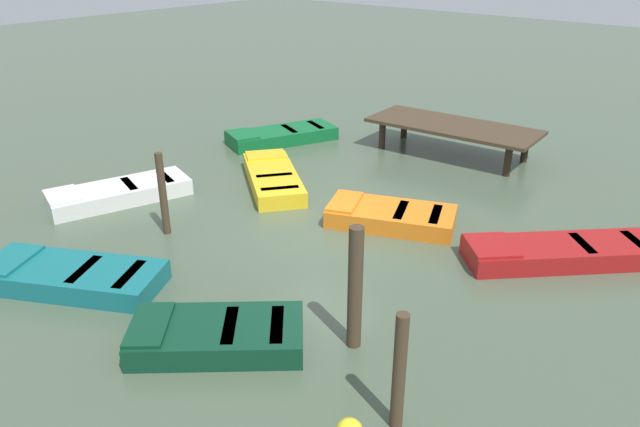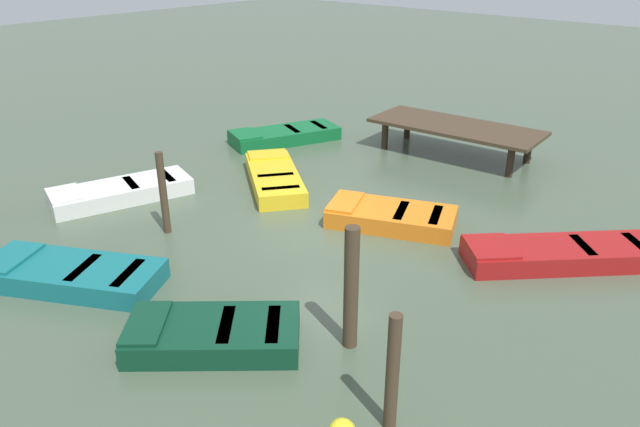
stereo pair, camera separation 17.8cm
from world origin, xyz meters
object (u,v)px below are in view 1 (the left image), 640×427
(rowboat_white, at_px, (119,193))
(mooring_piling_far_left, at_px, (399,372))
(mooring_piling_near_right, at_px, (355,288))
(rowboat_yellow, at_px, (273,178))
(mooring_piling_center, at_px, (163,194))
(rowboat_orange, at_px, (390,216))
(rowboat_teal, at_px, (72,276))
(rowboat_red, at_px, (565,252))
(dock_segment, at_px, (453,128))
(rowboat_green, at_px, (281,135))
(rowboat_dark_green, at_px, (216,334))

(rowboat_white, height_order, mooring_piling_far_left, mooring_piling_far_left)
(rowboat_white, relative_size, mooring_piling_near_right, 1.69)
(rowboat_yellow, distance_m, mooring_piling_near_right, 7.15)
(rowboat_white, height_order, mooring_piling_center, mooring_piling_center)
(rowboat_orange, relative_size, mooring_piling_far_left, 1.75)
(rowboat_white, bearing_deg, rowboat_orange, 136.11)
(rowboat_orange, distance_m, mooring_piling_near_right, 4.69)
(rowboat_teal, bearing_deg, rowboat_orange, -145.50)
(rowboat_red, distance_m, rowboat_yellow, 7.44)
(rowboat_orange, xyz_separation_m, mooring_piling_near_right, (2.08, -4.12, 0.84))
(rowboat_orange, xyz_separation_m, rowboat_yellow, (-3.72, -0.02, -0.00))
(rowboat_white, xyz_separation_m, rowboat_yellow, (2.24, 3.21, 0.00))
(rowboat_orange, bearing_deg, dock_segment, -98.62)
(rowboat_orange, distance_m, rowboat_yellow, 3.72)
(mooring_piling_near_right, distance_m, mooring_piling_far_left, 1.85)
(rowboat_orange, relative_size, rowboat_green, 0.86)
(mooring_piling_near_right, bearing_deg, rowboat_green, 139.71)
(rowboat_green, bearing_deg, dock_segment, 139.06)
(dock_segment, xyz_separation_m, rowboat_yellow, (-2.39, -5.22, -0.63))
(rowboat_teal, relative_size, mooring_piling_near_right, 1.68)
(rowboat_green, bearing_deg, rowboat_yellow, 62.88)
(rowboat_teal, xyz_separation_m, mooring_piling_far_left, (6.68, 0.93, 0.68))
(rowboat_white, height_order, rowboat_teal, same)
(dock_segment, distance_m, mooring_piling_near_right, 9.92)
(dock_segment, xyz_separation_m, mooring_piling_far_left, (4.92, -10.37, 0.05))
(rowboat_white, height_order, mooring_piling_near_right, mooring_piling_near_right)
(mooring_piling_near_right, bearing_deg, rowboat_red, 72.17)
(rowboat_red, relative_size, mooring_piling_far_left, 2.07)
(rowboat_white, bearing_deg, mooring_piling_far_left, 96.14)
(rowboat_dark_green, xyz_separation_m, rowboat_green, (-6.53, 8.40, -0.00))
(rowboat_dark_green, relative_size, rowboat_yellow, 0.87)
(rowboat_dark_green, height_order, rowboat_orange, same)
(rowboat_teal, bearing_deg, rowboat_green, -99.91)
(rowboat_dark_green, xyz_separation_m, rowboat_teal, (-3.49, -0.53, -0.00))
(rowboat_dark_green, bearing_deg, dock_segment, -122.60)
(rowboat_white, height_order, rowboat_dark_green, same)
(mooring_piling_center, bearing_deg, mooring_piling_far_left, -12.58)
(rowboat_green, relative_size, rowboat_teal, 1.03)
(rowboat_green, bearing_deg, rowboat_red, 101.31)
(rowboat_white, distance_m, mooring_piling_far_left, 9.76)
(rowboat_white, bearing_deg, mooring_piling_center, 99.43)
(rowboat_red, height_order, rowboat_dark_green, same)
(mooring_piling_center, bearing_deg, rowboat_red, 31.44)
(rowboat_teal, bearing_deg, mooring_piling_center, -108.18)
(mooring_piling_near_right, bearing_deg, rowboat_teal, -158.98)
(rowboat_green, bearing_deg, rowboat_orange, 87.94)
(dock_segment, distance_m, rowboat_yellow, 5.78)
(rowboat_teal, bearing_deg, rowboat_red, -162.91)
(dock_segment, bearing_deg, rowboat_yellow, -118.56)
(dock_segment, xyz_separation_m, rowboat_red, (5.00, -4.36, -0.63))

